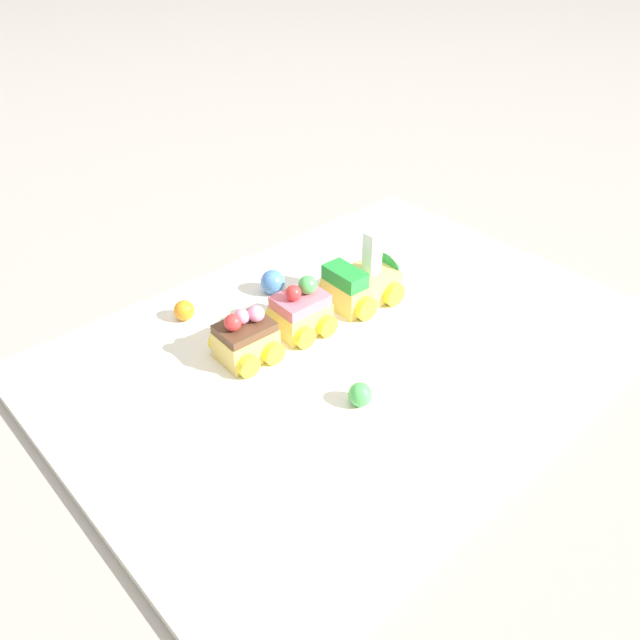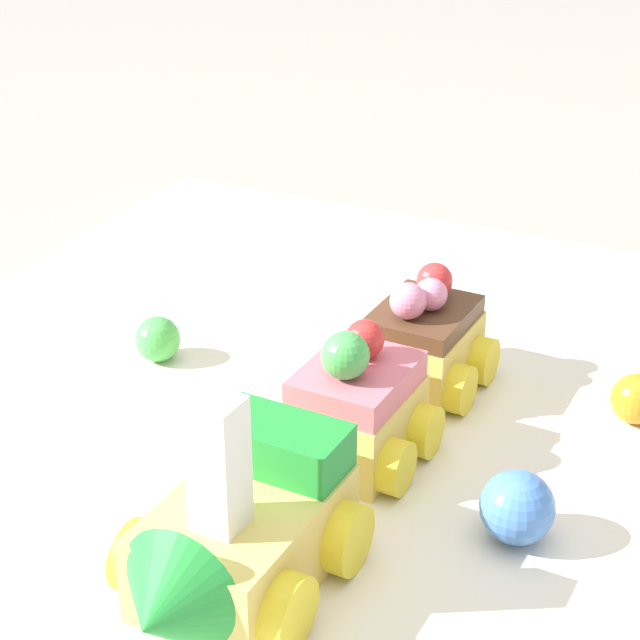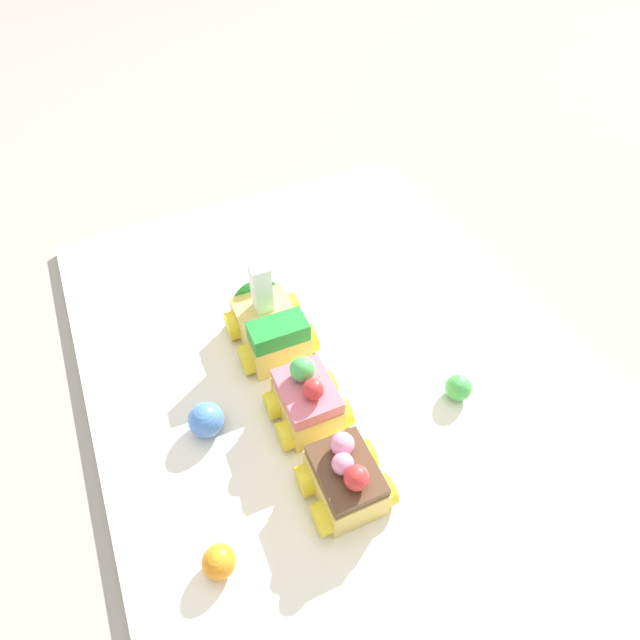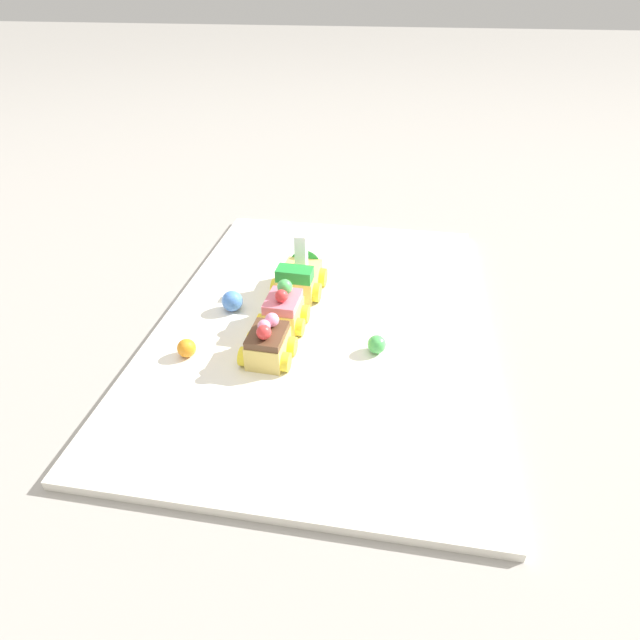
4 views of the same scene
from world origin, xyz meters
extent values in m
plane|color=gray|center=(0.00, 0.00, 0.00)|extent=(10.00, 10.00, 0.00)
cube|color=white|center=(0.00, 0.00, 0.01)|extent=(0.67, 0.47, 0.01)
cube|color=#EACC66|center=(0.07, 0.05, 0.03)|extent=(0.09, 0.06, 0.04)
cube|color=green|center=(0.04, 0.05, 0.06)|extent=(0.03, 0.06, 0.02)
cone|color=green|center=(0.13, 0.05, 0.04)|extent=(0.03, 0.05, 0.05)
cube|color=white|center=(0.09, 0.05, 0.06)|extent=(0.02, 0.02, 0.02)
cube|color=white|center=(0.09, 0.05, 0.08)|extent=(0.02, 0.02, 0.02)
cube|color=white|center=(0.09, 0.05, 0.09)|extent=(0.02, 0.02, 0.02)
cylinder|color=yellow|center=(0.09, 0.02, 0.03)|extent=(0.03, 0.01, 0.03)
cylinder|color=yellow|center=(0.10, 0.08, 0.03)|extent=(0.03, 0.01, 0.03)
cylinder|color=yellow|center=(0.05, 0.02, 0.03)|extent=(0.03, 0.01, 0.03)
cylinder|color=yellow|center=(0.05, 0.08, 0.03)|extent=(0.03, 0.01, 0.03)
cube|color=#EACC66|center=(-0.03, 0.05, 0.03)|extent=(0.06, 0.05, 0.03)
cube|color=#E57084|center=(-0.03, 0.05, 0.05)|extent=(0.06, 0.05, 0.01)
sphere|color=red|center=(-0.04, 0.05, 0.07)|extent=(0.02, 0.02, 0.02)
sphere|color=#4CBC56|center=(-0.02, 0.05, 0.07)|extent=(0.02, 0.02, 0.02)
cylinder|color=yellow|center=(-0.01, 0.02, 0.02)|extent=(0.03, 0.01, 0.03)
cylinder|color=yellow|center=(-0.01, 0.08, 0.02)|extent=(0.03, 0.01, 0.03)
cylinder|color=yellow|center=(-0.05, 0.03, 0.02)|extent=(0.03, 0.01, 0.03)
cylinder|color=yellow|center=(-0.04, 0.08, 0.02)|extent=(0.03, 0.01, 0.03)
cube|color=#EACC66|center=(-0.10, 0.06, 0.03)|extent=(0.06, 0.05, 0.03)
cube|color=brown|center=(-0.10, 0.06, 0.05)|extent=(0.06, 0.05, 0.01)
sphere|color=red|center=(-0.12, 0.06, 0.07)|extent=(0.02, 0.02, 0.02)
sphere|color=pink|center=(-0.10, 0.06, 0.06)|extent=(0.02, 0.02, 0.02)
sphere|color=pink|center=(-0.09, 0.05, 0.07)|extent=(0.02, 0.02, 0.02)
cylinder|color=yellow|center=(-0.09, 0.03, 0.02)|extent=(0.03, 0.01, 0.03)
cylinder|color=yellow|center=(-0.09, 0.08, 0.02)|extent=(0.03, 0.01, 0.03)
cylinder|color=yellow|center=(-0.12, 0.03, 0.02)|extent=(0.03, 0.01, 0.03)
cylinder|color=yellow|center=(-0.12, 0.09, 0.02)|extent=(0.03, 0.01, 0.03)
sphere|color=#4C84E0|center=(0.00, 0.14, 0.03)|extent=(0.03, 0.03, 0.03)
sphere|color=orange|center=(-0.12, 0.17, 0.02)|extent=(0.03, 0.03, 0.03)
sphere|color=#4CBC56|center=(-0.07, -0.08, 0.02)|extent=(0.03, 0.03, 0.03)
camera|label=1|loc=(-0.41, -0.40, 0.45)|focal=35.00mm
camera|label=2|loc=(0.36, 0.22, 0.30)|focal=60.00mm
camera|label=3|loc=(-0.25, 0.15, 0.41)|focal=28.00mm
camera|label=4|loc=(-0.60, -0.09, 0.43)|focal=28.00mm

